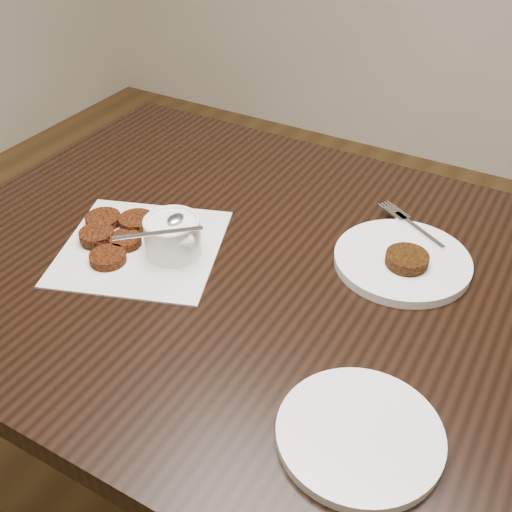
{
  "coord_description": "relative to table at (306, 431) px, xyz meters",
  "views": [
    {
      "loc": [
        0.36,
        -0.62,
        1.37
      ],
      "look_at": [
        -0.01,
        0.03,
        0.8
      ],
      "focal_mm": 43.01,
      "sensor_mm": 36.0,
      "label": 1
    }
  ],
  "objects": [
    {
      "name": "sauce_ramekin",
      "position": [
        -0.24,
        -0.05,
        0.44
      ],
      "size": [
        0.14,
        0.14,
        0.13
      ],
      "primitive_type": null,
      "rotation": [
        0.0,
        0.0,
        -0.11
      ],
      "color": "white",
      "rests_on": "napkin"
    },
    {
      "name": "plate_with_patty",
      "position": [
        0.1,
        0.11,
        0.39
      ],
      "size": [
        0.31,
        0.31,
        0.03
      ],
      "primitive_type": null,
      "rotation": [
        0.0,
        0.0,
        -0.55
      ],
      "color": "white",
      "rests_on": "table"
    },
    {
      "name": "table",
      "position": [
        0.0,
        0.0,
        0.0
      ],
      "size": [
        1.36,
        0.87,
        0.75
      ],
      "primitive_type": "cube",
      "color": "black",
      "rests_on": "floor"
    },
    {
      "name": "plate_empty",
      "position": [
        0.17,
        -0.24,
        0.38
      ],
      "size": [
        0.21,
        0.21,
        0.01
      ],
      "primitive_type": "cylinder",
      "rotation": [
        0.0,
        0.0,
        -0.04
      ],
      "color": "white",
      "rests_on": "table"
    },
    {
      "name": "patty_cluster",
      "position": [
        -0.35,
        -0.07,
        0.39
      ],
      "size": [
        0.21,
        0.21,
        0.02
      ],
      "primitive_type": null,
      "rotation": [
        0.0,
        0.0,
        -0.01
      ],
      "color": "#63240D",
      "rests_on": "napkin"
    },
    {
      "name": "napkin",
      "position": [
        -0.3,
        -0.06,
        0.38
      ],
      "size": [
        0.34,
        0.34,
        0.0
      ],
      "primitive_type": "cube",
      "rotation": [
        0.0,
        0.0,
        0.35
      ],
      "color": "white",
      "rests_on": "table"
    }
  ]
}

